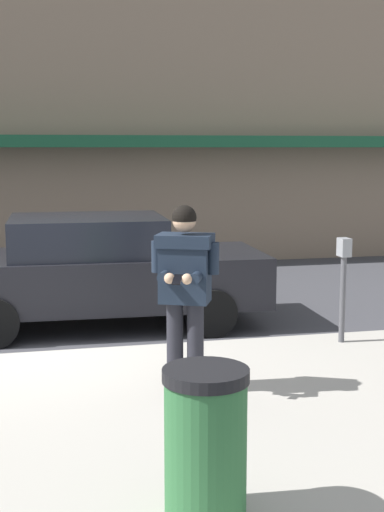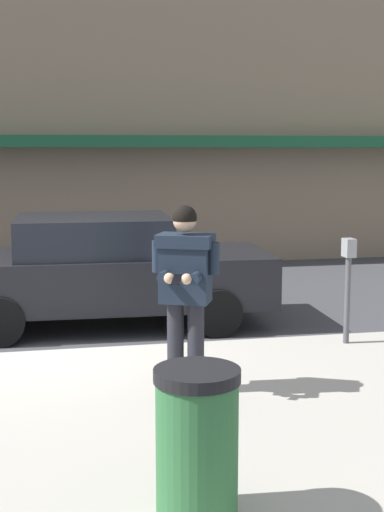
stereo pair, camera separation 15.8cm
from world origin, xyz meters
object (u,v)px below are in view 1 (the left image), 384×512
(man_texting_on_phone, at_px, (185,278))
(parking_meter, at_px, (343,275))
(parked_sedan_mid, at_px, (98,270))
(trash_bin, at_px, (206,444))

(man_texting_on_phone, distance_m, parking_meter, 2.60)
(parking_meter, bearing_deg, man_texting_on_phone, -149.42)
(parked_sedan_mid, xyz_separation_m, trash_bin, (0.13, -5.66, -0.16))
(parking_meter, bearing_deg, trash_bin, -125.44)
(parked_sedan_mid, height_order, parking_meter, parked_sedan_mid)
(parked_sedan_mid, xyz_separation_m, man_texting_on_phone, (0.51, -3.32, 0.46))
(parked_sedan_mid, height_order, man_texting_on_phone, man_texting_on_phone)
(parked_sedan_mid, bearing_deg, man_texting_on_phone, -81.27)
(parked_sedan_mid, distance_m, parking_meter, 3.39)
(man_texting_on_phone, height_order, parking_meter, man_texting_on_phone)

